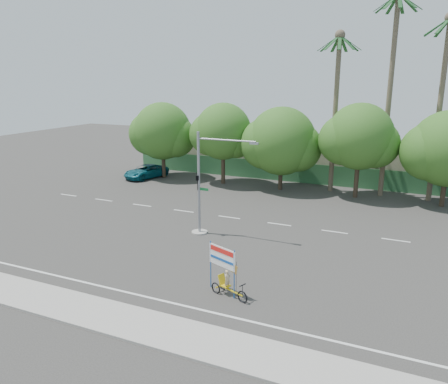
% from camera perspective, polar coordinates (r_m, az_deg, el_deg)
% --- Properties ---
extents(ground, '(120.00, 120.00, 0.00)m').
position_cam_1_polar(ground, '(25.99, -2.32, -8.88)').
color(ground, '#33302D').
rests_on(ground, ground).
extents(sidewalk_near, '(50.00, 2.40, 0.12)m').
position_cam_1_polar(sidewalk_near, '(20.27, -12.17, -16.31)').
color(sidewalk_near, gray).
rests_on(sidewalk_near, ground).
extents(fence, '(38.00, 0.08, 2.00)m').
position_cam_1_polar(fence, '(45.10, 9.88, 2.47)').
color(fence, '#336B3D').
rests_on(fence, ground).
extents(building_left, '(12.00, 8.00, 4.00)m').
position_cam_1_polar(building_left, '(52.30, 0.48, 5.47)').
color(building_left, beige).
rests_on(building_left, ground).
extents(building_right, '(14.00, 8.00, 3.60)m').
position_cam_1_polar(building_right, '(48.15, 20.55, 3.49)').
color(building_right, beige).
rests_on(building_right, ground).
extents(tree_far_left, '(7.14, 6.00, 7.96)m').
position_cam_1_polar(tree_far_left, '(46.77, -8.09, 7.65)').
color(tree_far_left, '#473828').
rests_on(tree_far_left, ground).
extents(tree_left, '(6.66, 5.60, 8.07)m').
position_cam_1_polar(tree_left, '(43.44, -0.17, 7.66)').
color(tree_left, '#473828').
rests_on(tree_left, ground).
extents(tree_center, '(7.62, 6.40, 7.85)m').
position_cam_1_polar(tree_center, '(41.44, 7.46, 6.36)').
color(tree_center, '#473828').
rests_on(tree_center, ground).
extents(tree_right, '(6.90, 5.80, 8.36)m').
position_cam_1_polar(tree_right, '(39.92, 17.22, 6.63)').
color(tree_right, '#473828').
rests_on(tree_right, ground).
extents(tree_far_right, '(7.38, 6.20, 7.94)m').
position_cam_1_polar(tree_far_right, '(39.79, 27.21, 4.78)').
color(tree_far_right, '#473828').
rests_on(tree_far_right, ground).
extents(palm_tall, '(3.73, 3.79, 17.45)m').
position_cam_1_polar(palm_tall, '(40.89, 20.99, 13.87)').
color(palm_tall, '#70604C').
rests_on(palm_tall, ground).
extents(palm_mid, '(3.73, 3.79, 15.45)m').
position_cam_1_polar(palm_mid, '(40.84, 26.56, 11.81)').
color(palm_mid, '#70604C').
rests_on(palm_mid, ground).
extents(palm_short, '(3.73, 3.79, 14.45)m').
position_cam_1_polar(palm_short, '(41.45, 14.45, 12.14)').
color(palm_short, '#70604C').
rests_on(palm_short, ground).
extents(traffic_signal, '(4.72, 1.10, 7.00)m').
position_cam_1_polar(traffic_signal, '(29.34, -2.77, -0.07)').
color(traffic_signal, gray).
rests_on(traffic_signal, ground).
extents(trike_billboard, '(2.43, 1.17, 2.54)m').
position_cam_1_polar(trike_billboard, '(21.76, 0.21, -10.80)').
color(trike_billboard, black).
rests_on(trike_billboard, ground).
extents(pickup_truck, '(3.58, 5.46, 1.40)m').
position_cam_1_polar(pickup_truck, '(47.33, -10.16, 2.66)').
color(pickup_truck, '#0E5665').
rests_on(pickup_truck, ground).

